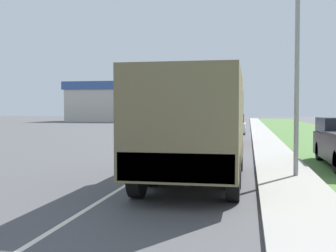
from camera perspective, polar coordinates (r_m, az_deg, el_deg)
name	(u,v)px	position (r m, az deg, el deg)	size (l,w,h in m)	color
ground_plane	(213,132)	(40.38, 6.11, -0.77)	(180.00, 180.00, 0.00)	#4C4C4F
lane_centre_stripe	(213,132)	(40.38, 6.11, -0.77)	(0.12, 120.00, 0.00)	silver
sidewalk_right	(261,132)	(40.25, 12.51, -0.73)	(1.80, 120.00, 0.12)	#9E9B93
grass_strip_right	(310,133)	(40.62, 18.72, -0.84)	(7.00, 120.00, 0.02)	#4C7538
military_truck	(196,123)	(12.00, 3.84, 0.42)	(2.56, 7.38, 3.07)	#545B3D
car_nearest_ahead	(228,134)	(25.90, 8.07, -1.05)	(1.80, 4.86, 1.38)	maroon
car_second_ahead	(235,125)	(37.13, 9.04, 0.12)	(1.80, 4.36, 1.69)	silver
car_third_ahead	(205,121)	(53.48, 5.10, 0.71)	(1.75, 4.15, 1.55)	navy
car_fourth_ahead	(218,118)	(69.40, 6.74, 1.11)	(1.90, 4.78, 1.73)	silver
lamp_post	(291,13)	(13.49, 16.36, 14.53)	(1.69, 0.24, 8.36)	gray
building_distant	(126,102)	(76.35, -5.65, 3.29)	(20.31, 10.39, 6.98)	beige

